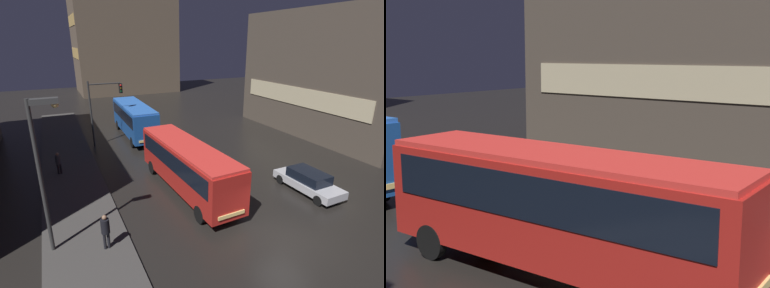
% 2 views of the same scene
% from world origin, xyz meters
% --- Properties ---
extents(ground_plane, '(120.00, 120.00, 0.00)m').
position_xyz_m(ground_plane, '(0.00, 0.00, 0.00)').
color(ground_plane, black).
extents(sidewalk_left, '(4.00, 48.00, 0.15)m').
position_xyz_m(sidewalk_left, '(-9.00, 10.00, 0.07)').
color(sidewalk_left, '#3D3A38').
rests_on(sidewalk_left, ground).
extents(building_right_block, '(10.07, 18.81, 12.49)m').
position_xyz_m(building_right_block, '(18.00, 13.18, 6.24)').
color(building_right_block, '#4C4238').
rests_on(building_right_block, ground).
extents(building_far_backdrop, '(18.07, 12.00, 19.84)m').
position_xyz_m(building_far_backdrop, '(4.58, 50.91, 9.92)').
color(building_far_backdrop, brown).
rests_on(building_far_backdrop, ground).
extents(bus_near, '(2.80, 10.24, 3.28)m').
position_xyz_m(bus_near, '(-2.21, 7.02, 2.02)').
color(bus_near, '#AD1E19').
rests_on(bus_near, ground).
extents(bus_far, '(2.62, 9.64, 3.38)m').
position_xyz_m(bus_far, '(-2.10, 20.31, 2.08)').
color(bus_far, '#194793').
rests_on(bus_far, ground).
extents(car_taxi, '(1.92, 4.72, 1.43)m').
position_xyz_m(car_taxi, '(4.98, 3.51, 0.74)').
color(car_taxi, '#B7B7BC').
rests_on(car_taxi, ground).
extents(pedestrian_near, '(0.53, 0.53, 1.79)m').
position_xyz_m(pedestrian_near, '(-8.17, 3.12, 1.23)').
color(pedestrian_near, black).
rests_on(pedestrian_near, sidewalk_left).
extents(pedestrian_mid, '(0.43, 0.43, 1.66)m').
position_xyz_m(pedestrian_mid, '(-9.75, 13.22, 1.14)').
color(pedestrian_mid, black).
rests_on(pedestrian_mid, sidewalk_left).
extents(traffic_light_main, '(3.10, 0.35, 6.09)m').
position_xyz_m(traffic_light_main, '(-5.38, 18.95, 4.11)').
color(traffic_light_main, '#2D2D2D').
rests_on(traffic_light_main, ground).
extents(street_lamp_sidewalk, '(1.25, 0.36, 7.18)m').
position_xyz_m(street_lamp_sidewalk, '(-10.24, 4.12, 4.95)').
color(street_lamp_sidewalk, '#2D2D2D').
rests_on(street_lamp_sidewalk, sidewalk_left).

